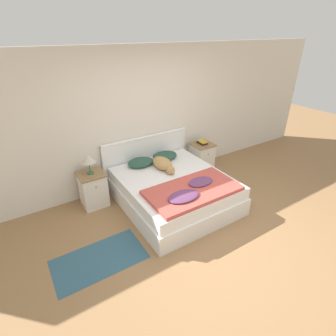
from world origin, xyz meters
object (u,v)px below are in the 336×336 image
at_px(nightstand_left, 93,189).
at_px(nightstand_right, 202,157).
at_px(pillow_right, 165,156).
at_px(book_stack, 202,142).
at_px(table_lamp, 88,159).
at_px(dog, 163,164).
at_px(bed, 174,191).
at_px(pillow_left, 141,162).

height_order(nightstand_left, nightstand_right, same).
bearing_deg(pillow_right, nightstand_right, -0.00).
bearing_deg(book_stack, pillow_right, -179.38).
distance_m(pillow_right, table_lamp, 1.49).
xyz_separation_m(nightstand_right, book_stack, (0.00, 0.01, 0.34)).
relative_size(dog, table_lamp, 2.05).
xyz_separation_m(pillow_right, table_lamp, (-1.46, 0.01, 0.30)).
height_order(bed, pillow_right, pillow_right).
relative_size(nightstand_left, pillow_right, 1.25).
height_order(pillow_left, book_stack, book_stack).
xyz_separation_m(nightstand_right, pillow_right, (-0.93, 0.00, 0.27)).
distance_m(bed, nightstand_left, 1.40).
relative_size(pillow_right, book_stack, 2.05).
distance_m(book_stack, table_lamp, 2.40).
bearing_deg(nightstand_right, table_lamp, 179.74).
bearing_deg(nightstand_left, pillow_right, 0.00).
bearing_deg(book_stack, dog, -163.55).
bearing_deg(dog, nightstand_left, 164.54).
height_order(pillow_left, dog, dog).
bearing_deg(pillow_right, nightstand_left, -180.00).
xyz_separation_m(nightstand_left, pillow_right, (1.46, 0.00, 0.27)).
relative_size(bed, dog, 2.78).
height_order(dog, book_stack, dog).
distance_m(pillow_left, pillow_right, 0.53).
bearing_deg(dog, book_stack, 16.45).
bearing_deg(bed, dog, 86.81).
bearing_deg(pillow_left, book_stack, 0.40).
relative_size(nightstand_left, table_lamp, 1.83).
relative_size(nightstand_right, pillow_right, 1.25).
bearing_deg(nightstand_right, bed, -148.83).
xyz_separation_m(book_stack, table_lamp, (-2.39, 0.00, 0.23)).
xyz_separation_m(nightstand_left, table_lamp, (0.00, 0.01, 0.57)).
xyz_separation_m(bed, dog, (0.02, 0.39, 0.35)).
height_order(nightstand_right, pillow_right, pillow_right).
relative_size(nightstand_right, book_stack, 2.56).
relative_size(bed, nightstand_left, 3.11).
relative_size(nightstand_right, table_lamp, 1.83).
height_order(pillow_right, book_stack, book_stack).
xyz_separation_m(nightstand_right, pillow_left, (-1.46, 0.00, 0.27)).
height_order(dog, table_lamp, table_lamp).
bearing_deg(book_stack, pillow_left, -179.60).
xyz_separation_m(pillow_left, table_lamp, (-0.93, 0.01, 0.30)).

